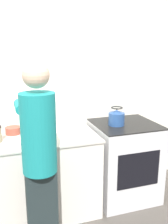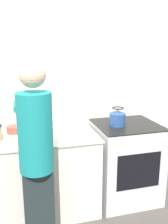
# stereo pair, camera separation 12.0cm
# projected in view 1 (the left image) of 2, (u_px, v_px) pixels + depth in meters

# --- Properties ---
(wall_back) EXTENTS (8.00, 0.05, 2.60)m
(wall_back) POSITION_uv_depth(u_px,v_px,m) (43.00, 90.00, 2.93)
(wall_back) COLOR silver
(wall_back) RESTS_ON ground_plane
(counter) EXTENTS (1.72, 0.72, 0.89)m
(counter) POSITION_uv_depth(u_px,v_px,m) (16.00, 178.00, 2.64)
(counter) COLOR silver
(counter) RESTS_ON ground_plane
(oven) EXTENTS (0.72, 0.68, 0.93)m
(oven) POSITION_uv_depth(u_px,v_px,m) (124.00, 161.00, 3.00)
(oven) COLOR silver
(oven) RESTS_ON ground_plane
(person) EXTENTS (0.32, 0.56, 1.69)m
(person) POSITION_uv_depth(u_px,v_px,m) (39.00, 154.00, 2.05)
(person) COLOR #212C2E
(person) RESTS_ON ground_plane
(cutting_board) EXTENTS (0.37, 0.19, 0.02)m
(cutting_board) POSITION_uv_depth(u_px,v_px,m) (32.00, 140.00, 2.46)
(cutting_board) COLOR silver
(cutting_board) RESTS_ON counter
(knife) EXTENTS (0.25, 0.04, 0.01)m
(knife) POSITION_uv_depth(u_px,v_px,m) (36.00, 139.00, 2.46)
(knife) COLOR silver
(knife) RESTS_ON cutting_board
(kettle) EXTENTS (0.18, 0.18, 0.21)m
(kettle) POSITION_uv_depth(u_px,v_px,m) (117.00, 118.00, 2.82)
(kettle) COLOR #284C8C
(kettle) RESTS_ON oven
(bowl_mixing) EXTENTS (0.16, 0.16, 0.07)m
(bowl_mixing) POSITION_uv_depth(u_px,v_px,m) (13.00, 130.00, 2.67)
(bowl_mixing) COLOR #9E4738
(bowl_mixing) RESTS_ON counter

